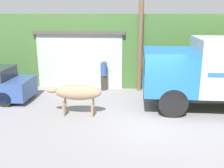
% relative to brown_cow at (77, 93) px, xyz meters
% --- Properties ---
extents(ground_plane, '(60.00, 60.00, 0.00)m').
position_rel_brown_cow_xyz_m(ground_plane, '(2.81, -0.25, -0.95)').
color(ground_plane, gray).
extents(hillside_embankment, '(32.00, 5.75, 3.88)m').
position_rel_brown_cow_xyz_m(hillside_embankment, '(2.81, 6.81, 0.99)').
color(hillside_embankment, '#426B33').
rests_on(hillside_embankment, ground_plane).
extents(building_backdrop, '(4.83, 2.70, 3.04)m').
position_rel_brown_cow_xyz_m(building_backdrop, '(-0.67, 5.07, 0.58)').
color(building_backdrop, '#B2BCAD').
rests_on(building_backdrop, ground_plane).
extents(brown_cow, '(2.18, 0.61, 1.27)m').
position_rel_brown_cow_xyz_m(brown_cow, '(0.00, 0.00, 0.00)').
color(brown_cow, '#9E7F60').
rests_on(brown_cow, ground_plane).
extents(pedestrian_on_hill, '(0.43, 0.43, 1.68)m').
position_rel_brown_cow_xyz_m(pedestrian_on_hill, '(0.66, 3.55, -0.02)').
color(pedestrian_on_hill, '#38332D').
rests_on(pedestrian_on_hill, ground_plane).
extents(utility_pole, '(0.90, 0.25, 6.57)m').
position_rel_brown_cow_xyz_m(utility_pole, '(2.51, 3.69, 2.44)').
color(utility_pole, brown).
rests_on(utility_pole, ground_plane).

